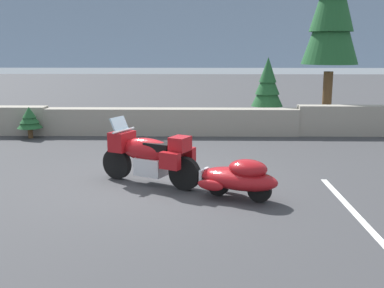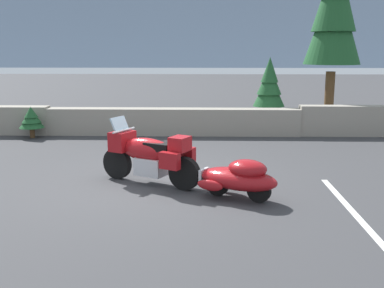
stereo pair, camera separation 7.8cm
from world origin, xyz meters
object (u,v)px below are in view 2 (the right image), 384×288
object	(u,v)px
touring_motorcycle	(149,154)
pine_tree_secondary	(269,85)
pine_tree_tall	(335,5)
car_shaped_trailer	(239,177)

from	to	relation	value
touring_motorcycle	pine_tree_secondary	bearing A→B (deg)	63.48
touring_motorcycle	pine_tree_secondary	world-z (taller)	pine_tree_secondary
pine_tree_secondary	pine_tree_tall	bearing A→B (deg)	18.05
touring_motorcycle	car_shaped_trailer	world-z (taller)	touring_motorcycle
pine_tree_tall	touring_motorcycle	bearing A→B (deg)	-126.95
car_shaped_trailer	pine_tree_secondary	size ratio (longest dim) A/B	0.87
pine_tree_tall	pine_tree_secondary	size ratio (longest dim) A/B	2.73
touring_motorcycle	pine_tree_tall	distance (m)	9.82
touring_motorcycle	car_shaped_trailer	size ratio (longest dim) A/B	1.00
pine_tree_tall	car_shaped_trailer	bearing A→B (deg)	-114.48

